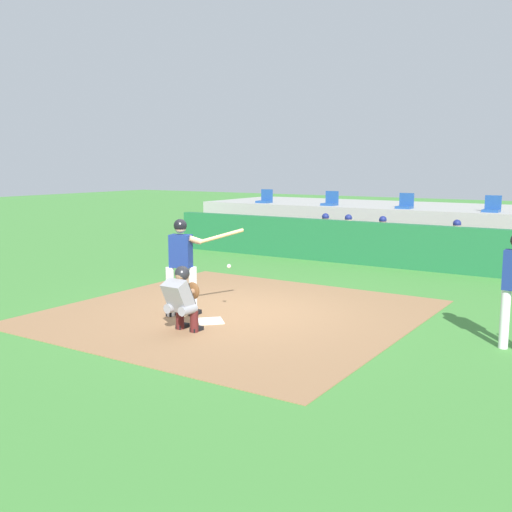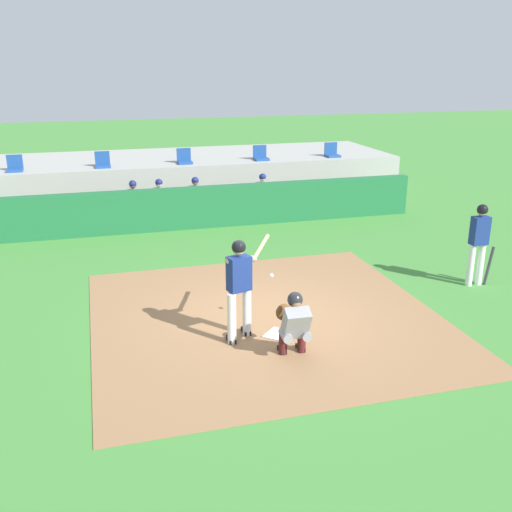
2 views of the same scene
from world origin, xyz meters
TOP-DOWN VIEW (x-y plane):
  - ground_plane at (0.00, 0.00)m, footprint 80.00×80.00m
  - dirt_infield at (0.00, 0.00)m, footprint 6.40×6.40m
  - home_plate at (0.00, -0.80)m, footprint 0.62×0.62m
  - batter_at_plate at (-0.68, -0.72)m, footprint 1.04×1.11m
  - catcher_crouched at (0.00, -1.55)m, footprint 0.49×1.68m
  - on_deck_batter at (4.81, 0.41)m, footprint 0.58×0.23m
  - dugout_wall at (0.00, 6.50)m, footprint 13.00×0.30m
  - dugout_bench at (0.00, 7.50)m, footprint 11.80×0.44m
  - dugout_player_0 at (-1.83, 7.34)m, footprint 0.49×0.70m
  - dugout_player_1 at (-1.07, 7.34)m, footprint 0.49×0.70m
  - dugout_player_2 at (0.01, 7.34)m, footprint 0.49×0.70m
  - dugout_player_3 at (2.11, 7.34)m, footprint 0.49×0.70m
  - stands_platform at (0.00, 10.90)m, footprint 15.00×4.40m
  - stadium_seat_0 at (-5.20, 9.38)m, footprint 0.46×0.46m
  - stadium_seat_1 at (-2.60, 9.38)m, footprint 0.46×0.46m
  - stadium_seat_2 at (0.00, 9.38)m, footprint 0.46×0.46m
  - stadium_seat_3 at (2.60, 9.38)m, footprint 0.46×0.46m
  - stadium_seat_4 at (5.20, 9.38)m, footprint 0.46×0.46m

SIDE VIEW (x-z plane):
  - ground_plane at x=0.00m, z-range 0.00..0.00m
  - dirt_infield at x=0.00m, z-range 0.00..0.01m
  - home_plate at x=0.00m, z-range 0.01..0.04m
  - dugout_bench at x=0.00m, z-range 0.00..0.45m
  - dugout_wall at x=0.00m, z-range 0.00..1.20m
  - catcher_crouched at x=0.00m, z-range 0.05..1.17m
  - dugout_player_0 at x=-1.83m, z-range 0.02..1.32m
  - dugout_player_1 at x=-1.07m, z-range 0.02..1.32m
  - dugout_player_2 at x=0.01m, z-range 0.02..1.32m
  - dugout_player_3 at x=2.11m, z-range 0.02..1.32m
  - stands_platform at x=0.00m, z-range 0.00..1.40m
  - on_deck_batter at x=4.81m, z-range 0.13..1.91m
  - batter_at_plate at x=-0.68m, z-range 0.13..1.94m
  - stadium_seat_0 at x=-5.20m, z-range 1.29..1.77m
  - stadium_seat_1 at x=-2.60m, z-range 1.29..1.77m
  - stadium_seat_2 at x=0.00m, z-range 1.29..1.77m
  - stadium_seat_3 at x=2.60m, z-range 1.29..1.77m
  - stadium_seat_4 at x=5.20m, z-range 1.29..1.77m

